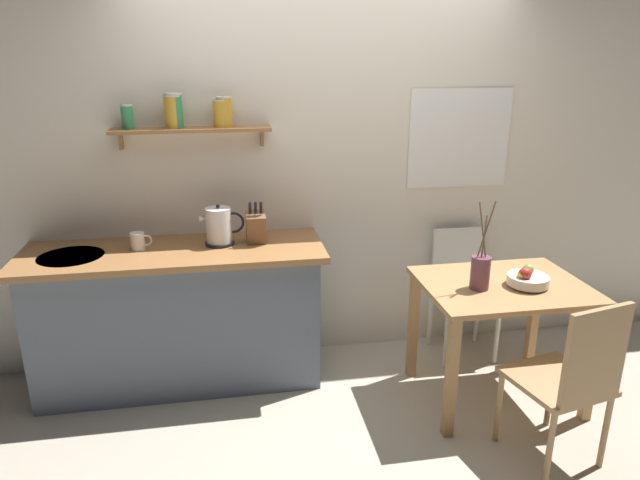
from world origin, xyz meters
TOP-DOWN VIEW (x-y plane):
  - ground_plane at (0.00, 0.00)m, footprint 14.00×14.00m
  - back_wall at (0.20, 0.65)m, footprint 6.80×0.11m
  - kitchen_counter at (-1.00, 0.32)m, footprint 1.83×0.63m
  - wall_shelf at (-0.85, 0.49)m, footprint 0.96×0.20m
  - dining_table at (0.93, -0.20)m, footprint 0.96×0.74m
  - dining_chair_near at (0.99, -0.84)m, footprint 0.51×0.52m
  - dining_chair_far at (0.95, 0.41)m, footprint 0.43×0.39m
  - fruit_bowl at (1.04, -0.26)m, footprint 0.24×0.24m
  - twig_vase at (0.75, -0.24)m, footprint 0.11×0.11m
  - electric_kettle at (-0.72, 0.35)m, footprint 0.27×0.18m
  - knife_block at (-0.49, 0.34)m, footprint 0.12×0.16m
  - coffee_mug_by_sink at (-1.21, 0.33)m, footprint 0.13×0.08m

SIDE VIEW (x-z plane):
  - ground_plane at x=0.00m, z-range 0.00..0.00m
  - kitchen_counter at x=-1.00m, z-range 0.01..0.93m
  - dining_chair_far at x=0.95m, z-range 0.06..0.94m
  - dining_chair_near at x=0.99m, z-range 0.05..1.00m
  - dining_table at x=0.93m, z-range 0.26..1.02m
  - fruit_bowl at x=1.04m, z-range 0.75..0.88m
  - twig_vase at x=0.75m, z-range 0.61..1.13m
  - coffee_mug_by_sink at x=-1.21m, z-range 0.93..1.03m
  - knife_block at x=-0.49m, z-range 0.89..1.17m
  - electric_kettle at x=-0.72m, z-range 0.91..1.17m
  - back_wall at x=0.20m, z-range 0.00..2.70m
  - wall_shelf at x=-0.85m, z-range 1.52..1.86m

